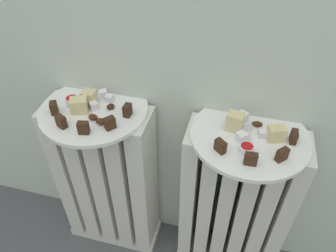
# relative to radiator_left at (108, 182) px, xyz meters

# --- Properties ---
(radiator_left) EXTENTS (0.34, 0.14, 0.62)m
(radiator_left) POSITION_rel_radiator_left_xyz_m (0.00, 0.00, 0.00)
(radiator_left) COLOR silver
(radiator_left) RESTS_ON ground_plane
(radiator_right) EXTENTS (0.34, 0.14, 0.62)m
(radiator_right) POSITION_rel_radiator_left_xyz_m (0.44, -0.00, -0.00)
(radiator_right) COLOR silver
(radiator_right) RESTS_ON ground_plane
(plate_left) EXTENTS (0.31, 0.31, 0.01)m
(plate_left) POSITION_rel_radiator_left_xyz_m (0.00, 0.00, 0.32)
(plate_left) COLOR white
(plate_left) RESTS_ON radiator_left
(plate_right) EXTENTS (0.31, 0.31, 0.01)m
(plate_right) POSITION_rel_radiator_left_xyz_m (0.44, 0.00, 0.32)
(plate_right) COLOR white
(plate_right) RESTS_ON radiator_right
(dark_cake_slice_left_0) EXTENTS (0.03, 0.03, 0.03)m
(dark_cake_slice_left_0) POSITION_rel_radiator_left_xyz_m (-0.09, -0.05, 0.35)
(dark_cake_slice_left_0) COLOR #382114
(dark_cake_slice_left_0) RESTS_ON plate_left
(dark_cake_slice_left_1) EXTENTS (0.03, 0.03, 0.03)m
(dark_cake_slice_left_1) POSITION_rel_radiator_left_xyz_m (-0.05, -0.10, 0.35)
(dark_cake_slice_left_1) COLOR #382114
(dark_cake_slice_left_1) RESTS_ON plate_left
(dark_cake_slice_left_2) EXTENTS (0.03, 0.02, 0.03)m
(dark_cake_slice_left_2) POSITION_rel_radiator_left_xyz_m (0.02, -0.10, 0.35)
(dark_cake_slice_left_2) COLOR #382114
(dark_cake_slice_left_2) RESTS_ON plate_left
(dark_cake_slice_left_3) EXTENTS (0.03, 0.03, 0.03)m
(dark_cake_slice_left_3) POSITION_rel_radiator_left_xyz_m (0.08, -0.07, 0.35)
(dark_cake_slice_left_3) COLOR #382114
(dark_cake_slice_left_3) RESTS_ON plate_left
(dark_cake_slice_left_4) EXTENTS (0.02, 0.03, 0.03)m
(dark_cake_slice_left_4) POSITION_rel_radiator_left_xyz_m (0.11, -0.01, 0.35)
(dark_cake_slice_left_4) COLOR #382114
(dark_cake_slice_left_4) RESTS_ON plate_left
(marble_cake_slice_left_0) EXTENTS (0.04, 0.03, 0.04)m
(marble_cake_slice_left_0) POSITION_rel_radiator_left_xyz_m (-0.02, 0.02, 0.35)
(marble_cake_slice_left_0) COLOR beige
(marble_cake_slice_left_0) RESTS_ON plate_left
(marble_cake_slice_left_1) EXTENTS (0.06, 0.05, 0.04)m
(marble_cake_slice_left_1) POSITION_rel_radiator_left_xyz_m (-0.03, -0.02, 0.35)
(marble_cake_slice_left_1) COLOR beige
(marble_cake_slice_left_1) RESTS_ON plate_left
(turkish_delight_left_0) EXTENTS (0.02, 0.02, 0.02)m
(turkish_delight_left_0) POSITION_rel_radiator_left_xyz_m (0.03, 0.04, 0.34)
(turkish_delight_left_0) COLOR white
(turkish_delight_left_0) RESTS_ON plate_left
(turkish_delight_left_1) EXTENTS (0.03, 0.03, 0.02)m
(turkish_delight_left_1) POSITION_rel_radiator_left_xyz_m (0.01, 0.06, 0.34)
(turkish_delight_left_1) COLOR white
(turkish_delight_left_1) RESTS_ON plate_left
(turkish_delight_left_2) EXTENTS (0.03, 0.03, 0.02)m
(turkish_delight_left_2) POSITION_rel_radiator_left_xyz_m (0.00, -0.00, 0.34)
(turkish_delight_left_2) COLOR white
(turkish_delight_left_2) RESTS_ON plate_left
(medjool_date_left_0) EXTENTS (0.03, 0.03, 0.02)m
(medjool_date_left_0) POSITION_rel_radiator_left_xyz_m (0.01, 0.10, 0.34)
(medjool_date_left_0) COLOR #3D1E0F
(medjool_date_left_0) RESTS_ON plate_left
(medjool_date_left_1) EXTENTS (0.03, 0.02, 0.02)m
(medjool_date_left_1) POSITION_rel_radiator_left_xyz_m (0.05, -0.06, 0.34)
(medjool_date_left_1) COLOR #3D1E0F
(medjool_date_left_1) RESTS_ON plate_left
(medjool_date_left_2) EXTENTS (0.03, 0.03, 0.02)m
(medjool_date_left_2) POSITION_rel_radiator_left_xyz_m (0.05, 0.01, 0.34)
(medjool_date_left_2) COLOR #3D1E0F
(medjool_date_left_2) RESTS_ON plate_left
(medjool_date_left_3) EXTENTS (0.03, 0.02, 0.02)m
(medjool_date_left_3) POSITION_rel_radiator_left_xyz_m (0.02, -0.05, 0.34)
(medjool_date_left_3) COLOR #3D1E0F
(medjool_date_left_3) RESTS_ON plate_left
(jam_bowl_left) EXTENTS (0.04, 0.04, 0.02)m
(jam_bowl_left) POSITION_rel_radiator_left_xyz_m (-0.07, 0.00, 0.34)
(jam_bowl_left) COLOR white
(jam_bowl_left) RESTS_ON plate_left
(dark_cake_slice_right_0) EXTENTS (0.03, 0.03, 0.03)m
(dark_cake_slice_right_0) POSITION_rel_radiator_left_xyz_m (0.37, -0.08, 0.35)
(dark_cake_slice_right_0) COLOR #382114
(dark_cake_slice_right_0) RESTS_ON plate_right
(dark_cake_slice_right_1) EXTENTS (0.03, 0.02, 0.03)m
(dark_cake_slice_right_1) POSITION_rel_radiator_left_xyz_m (0.44, -0.11, 0.35)
(dark_cake_slice_right_1) COLOR #382114
(dark_cake_slice_right_1) RESTS_ON plate_right
(dark_cake_slice_right_2) EXTENTS (0.03, 0.03, 0.03)m
(dark_cake_slice_right_2) POSITION_rel_radiator_left_xyz_m (0.51, -0.07, 0.35)
(dark_cake_slice_right_2) COLOR #382114
(dark_cake_slice_right_2) RESTS_ON plate_right
(dark_cake_slice_right_3) EXTENTS (0.02, 0.03, 0.03)m
(dark_cake_slice_right_3) POSITION_rel_radiator_left_xyz_m (0.54, -0.00, 0.35)
(dark_cake_slice_right_3) COLOR #382114
(dark_cake_slice_right_3) RESTS_ON plate_right
(marble_cake_slice_right_0) EXTENTS (0.05, 0.04, 0.05)m
(marble_cake_slice_right_0) POSITION_rel_radiator_left_xyz_m (0.39, 0.01, 0.35)
(marble_cake_slice_right_0) COLOR beige
(marble_cake_slice_right_0) RESTS_ON plate_right
(marble_cake_slice_right_1) EXTENTS (0.05, 0.04, 0.04)m
(marble_cake_slice_right_1) POSITION_rel_radiator_left_xyz_m (0.50, -0.01, 0.35)
(marble_cake_slice_right_1) COLOR beige
(marble_cake_slice_right_1) RESTS_ON plate_right
(turkish_delight_right_0) EXTENTS (0.04, 0.04, 0.03)m
(turkish_delight_right_0) POSITION_rel_radiator_left_xyz_m (0.41, 0.05, 0.34)
(turkish_delight_right_0) COLOR white
(turkish_delight_right_0) RESTS_ON plate_right
(turkish_delight_right_1) EXTENTS (0.02, 0.02, 0.02)m
(turkish_delight_right_1) POSITION_rel_radiator_left_xyz_m (0.47, -0.00, 0.34)
(turkish_delight_right_1) COLOR white
(turkish_delight_right_1) RESTS_ON plate_right
(turkish_delight_right_2) EXTENTS (0.03, 0.03, 0.02)m
(turkish_delight_right_2) POSITION_rel_radiator_left_xyz_m (0.42, -0.03, 0.34)
(turkish_delight_right_2) COLOR white
(turkish_delight_right_2) RESTS_ON plate_right
(medjool_date_right_0) EXTENTS (0.03, 0.02, 0.01)m
(medjool_date_right_0) POSITION_rel_radiator_left_xyz_m (0.45, 0.04, 0.34)
(medjool_date_right_0) COLOR #3D1E0F
(medjool_date_right_0) RESTS_ON plate_right
(medjool_date_right_1) EXTENTS (0.03, 0.02, 0.01)m
(medjool_date_right_1) POSITION_rel_radiator_left_xyz_m (0.45, 0.10, 0.34)
(medjool_date_right_1) COLOR #3D1E0F
(medjool_date_right_1) RESTS_ON plate_right
(jam_bowl_right) EXTENTS (0.04, 0.04, 0.02)m
(jam_bowl_right) POSITION_rel_radiator_left_xyz_m (0.43, -0.07, 0.34)
(jam_bowl_right) COLOR white
(jam_bowl_right) RESTS_ON plate_right
(fork) EXTENTS (0.03, 0.10, 0.00)m
(fork) POSITION_rel_radiator_left_xyz_m (0.44, -0.01, 0.33)
(fork) COLOR silver
(fork) RESTS_ON plate_right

